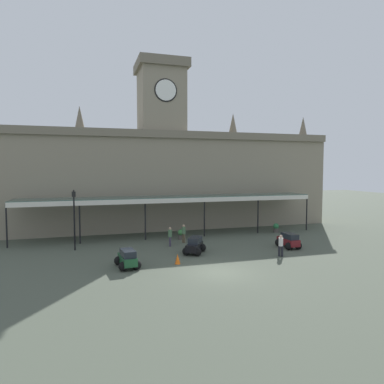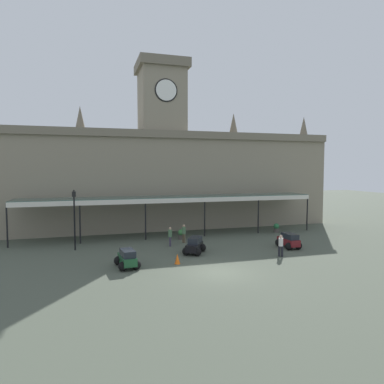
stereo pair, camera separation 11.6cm
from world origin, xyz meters
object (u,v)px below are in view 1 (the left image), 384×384
car_maroon_estate (289,241)px  planter_by_canopy (181,234)px  car_black_estate (195,246)px  pedestrian_near_entrance (170,236)px  pedestrian_crossing_forecourt (184,233)px  traffic_cone (178,259)px  pedestrian_beside_cars (281,245)px  planter_near_kerb (276,228)px  victorian_lamppost (74,213)px  car_green_estate (128,259)px

car_maroon_estate → planter_by_canopy: bearing=142.4°
car_black_estate → pedestrian_near_entrance: bearing=113.2°
pedestrian_crossing_forecourt → traffic_cone: size_ratio=2.32×
pedestrian_near_entrance → traffic_cone: (-0.77, -5.66, -0.55)m
pedestrian_crossing_forecourt → pedestrian_near_entrance: 1.80m
car_black_estate → pedestrian_beside_cars: 6.71m
car_maroon_estate → planter_near_kerb: size_ratio=2.36×
car_maroon_estate → victorian_lamppost: bearing=166.1°
car_black_estate → planter_near_kerb: (10.96, 6.19, -0.07)m
car_green_estate → pedestrian_crossing_forecourt: pedestrian_crossing_forecourt is taller
pedestrian_near_entrance → victorian_lamppost: (-7.90, 0.80, 2.20)m
car_green_estate → car_black_estate: size_ratio=0.96×
pedestrian_crossing_forecourt → car_green_estate: bearing=-131.5°
pedestrian_beside_cars → pedestrian_near_entrance: size_ratio=1.00×
car_black_estate → car_green_estate: bearing=-155.8°
car_green_estate → planter_by_canopy: car_green_estate is taller
planter_by_canopy → planter_near_kerb: (10.59, 0.59, 0.00)m
planter_by_canopy → victorian_lamppost: bearing=-169.6°
pedestrian_beside_cars → pedestrian_crossing_forecourt: 9.05m
pedestrian_beside_cars → planter_near_kerb: pedestrian_beside_cars is taller
traffic_cone → pedestrian_near_entrance: bearing=82.2°
car_green_estate → car_maroon_estate: bearing=8.3°
car_black_estate → traffic_cone: car_black_estate is taller
car_maroon_estate → pedestrian_near_entrance: bearing=159.8°
car_black_estate → planter_by_canopy: car_black_estate is taller
pedestrian_crossing_forecourt → planter_near_kerb: 10.98m
pedestrian_near_entrance → planter_near_kerb: pedestrian_near_entrance is taller
pedestrian_beside_cars → traffic_cone: 8.15m
traffic_cone → pedestrian_beside_cars: bearing=-1.8°
car_green_estate → car_black_estate: same height
car_green_estate → pedestrian_near_entrance: (4.27, 5.55, 0.34)m
car_maroon_estate → traffic_cone: bearing=-168.3°
car_green_estate → pedestrian_crossing_forecourt: size_ratio=1.40×
planter_near_kerb → traffic_cone: bearing=-146.0°
victorian_lamppost → planter_by_canopy: victorian_lamppost is taller
victorian_lamppost → pedestrian_near_entrance: bearing=-5.8°
car_maroon_estate → pedestrian_beside_cars: 3.27m
car_green_estate → car_black_estate: bearing=24.2°
car_green_estate → car_maroon_estate: (13.83, 2.02, 0.00)m
pedestrian_near_entrance → planter_by_canopy: (1.67, 2.55, -0.42)m
pedestrian_crossing_forecourt → traffic_cone: bearing=-108.9°
car_maroon_estate → planter_near_kerb: 7.19m
pedestrian_near_entrance → traffic_cone: size_ratio=2.32×
car_green_estate → pedestrian_crossing_forecourt: (5.78, 6.54, 0.34)m
car_maroon_estate → pedestrian_near_entrance: (-9.56, 3.53, 0.34)m
car_maroon_estate → planter_by_canopy: (-7.89, 6.07, -0.07)m
pedestrian_beside_cars → car_maroon_estate: bearing=47.4°
car_maroon_estate → pedestrian_crossing_forecourt: size_ratio=1.36×
car_black_estate → car_maroon_estate: size_ratio=1.07×
traffic_cone → planter_near_kerb: 15.72m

